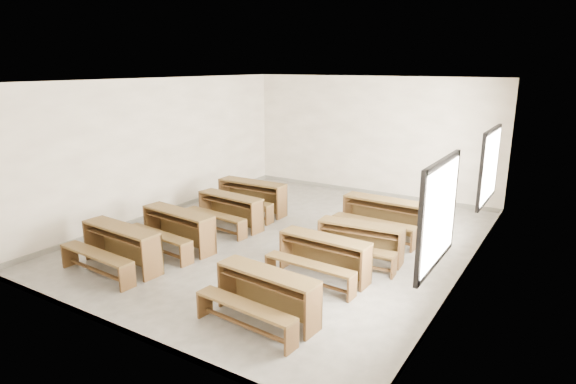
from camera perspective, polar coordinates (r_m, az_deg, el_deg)
The scene contains 9 objects.
room at distance 9.42m, azimuth 0.47°, elevation 6.66°, with size 8.50×8.50×3.20m.
desk_set_0 at distance 8.97m, azimuth -19.39°, elevation -5.88°, with size 1.73×0.97×0.76m.
desk_set_1 at distance 9.62m, azimuth -13.09°, elevation -4.03°, with size 1.74×1.03×0.75m.
desk_set_2 at distance 10.66m, azimuth -7.01°, elevation -1.98°, with size 1.67×0.97×0.72m.
desk_set_3 at distance 11.60m, azimuth -4.42°, elevation -0.34°, with size 1.74×0.92×0.78m.
desk_set_4 at distance 6.86m, azimuth -2.70°, elevation -11.78°, with size 1.64×0.94×0.71m.
desk_set_5 at distance 8.13m, azimuth 4.16°, elevation -7.39°, with size 1.62×0.89×0.71m.
desk_set_6 at distance 8.90m, azimuth 8.48°, elevation -5.58°, with size 1.62×0.95×0.70m.
desk_set_7 at distance 10.25m, azimuth 11.22°, elevation -2.64°, with size 1.77×0.96×0.78m.
Camera 1 is at (4.96, -7.96, 3.50)m, focal length 30.00 mm.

